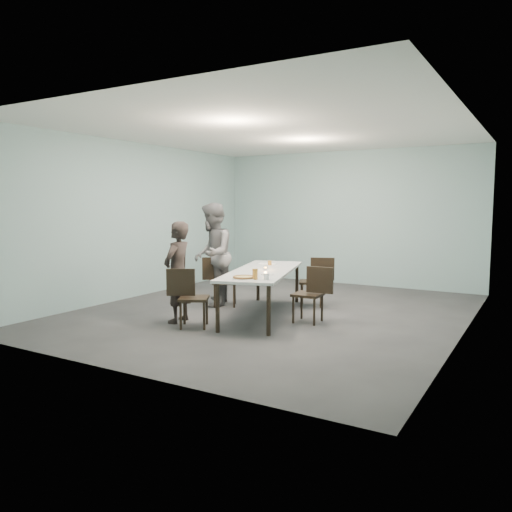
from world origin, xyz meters
The scene contains 16 objects.
ground centered at (0.00, 0.00, 0.00)m, with size 7.00×7.00×0.00m, color #333335.
room_shell centered at (0.00, 0.00, 2.03)m, with size 6.02×7.02×3.01m.
table centered at (-0.02, -0.31, 0.69)m, with size 1.60×2.75×0.75m.
chair_near_left centered at (-0.58, -1.55, 0.50)m, with size 0.64×0.57×0.87m.
chair_far_left centered at (-1.05, -0.02, 0.50)m, with size 0.64×0.57×0.87m.
chair_near_right centered at (0.89, -0.37, 0.50)m, with size 0.62×0.44×0.87m.
chair_far_right centered at (0.43, 0.82, 0.50)m, with size 0.65×0.55×0.87m.
diner_near centered at (-0.92, -1.37, 0.78)m, with size 0.57×0.37×1.55m, color black.
diner_far centered at (-1.20, -0.05, 0.92)m, with size 0.89×0.70×1.84m, color slate.
pizza centered at (0.22, -1.28, 0.77)m, with size 0.34×0.34×0.04m.
side_plate centered at (0.31, -0.75, 0.76)m, with size 0.18×0.18×0.01m, color white.
beer_glass centered at (0.39, -1.25, 0.82)m, with size 0.08×0.08×0.15m, color orange.
water_tumbler centered at (0.56, -1.22, 0.80)m, with size 0.08×0.08×0.09m, color silver.
tealight centered at (0.03, -0.32, 0.77)m, with size 0.06×0.06×0.05m.
amber_tumbler centered at (-0.23, 0.31, 0.79)m, with size 0.07×0.07×0.08m, color orange.
menu centered at (-0.35, 0.44, 0.75)m, with size 0.30×0.22×0.01m, color silver.
Camera 1 is at (3.93, -7.29, 1.82)m, focal length 35.00 mm.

